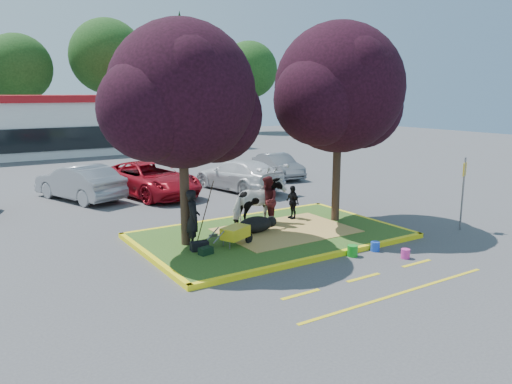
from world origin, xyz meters
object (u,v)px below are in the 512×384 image
wheelbarrow (236,233)px  sign_post (463,186)px  bucket_green (353,251)px  cow (258,202)px  bucket_blue (375,246)px  calf (255,225)px  handler (193,218)px  car_silver (79,182)px  bucket_pink (405,254)px

wheelbarrow → sign_post: sign_post is taller
bucket_green → cow: bearing=101.1°
bucket_green → bucket_blue: bearing=0.0°
calf → handler: size_ratio=0.71×
sign_post → bucket_green: (-5.04, -0.10, -1.38)m
bucket_blue → car_silver: car_silver is taller
cow → bucket_pink: (1.89, -4.76, -0.82)m
calf → sign_post: sign_post is taller
sign_post → bucket_blue: 4.37m
cow → car_silver: 9.16m
bucket_blue → car_silver: 13.33m
bucket_pink → bucket_blue: size_ratio=0.96×
cow → bucket_green: 3.98m
wheelbarrow → handler: bearing=125.2°
cow → sign_post: sign_post is taller
sign_post → bucket_pink: size_ratio=9.17×
bucket_blue → car_silver: bearing=114.9°
calf → bucket_blue: (2.20, -3.15, -0.27)m
bucket_blue → handler: bearing=147.7°
bucket_green → bucket_pink: (1.14, -0.94, -0.03)m
calf → wheelbarrow: size_ratio=0.79×
calf → bucket_green: 3.41m
bucket_pink → car_silver: bearing=114.2°
handler → bucket_green: size_ratio=5.27×
sign_post → bucket_pink: bearing=173.8°
handler → bucket_green: handler is taller
cow → sign_post: size_ratio=0.76×
calf → sign_post: (6.34, -3.05, 1.13)m
handler → sign_post: size_ratio=0.68×
bucket_pink → handler: bearing=141.4°
bucket_pink → cow: bearing=111.6°
wheelbarrow → car_silver: size_ratio=0.33×
sign_post → bucket_blue: size_ratio=8.77×
wheelbarrow → bucket_blue: 4.15m
wheelbarrow → sign_post: size_ratio=0.62×
sign_post → bucket_green: size_ratio=7.71×
bucket_green → car_silver: (-4.71, 12.08, 0.61)m
handler → bucket_pink: bearing=-109.4°
handler → sign_post: 9.12m
wheelbarrow → bucket_blue: (3.47, -2.24, -0.41)m
bucket_green → car_silver: car_silver is taller
car_silver → handler: bearing=77.0°
handler → car_silver: handler is taller
cow → bucket_pink: bearing=-168.7°
sign_post → wheelbarrow: bearing=143.1°
calf → car_silver: 9.57m
bucket_green → bucket_pink: size_ratio=1.19×
wheelbarrow → bucket_green: 3.43m
calf → sign_post: size_ratio=0.48×
handler → calf: bearing=-64.0°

